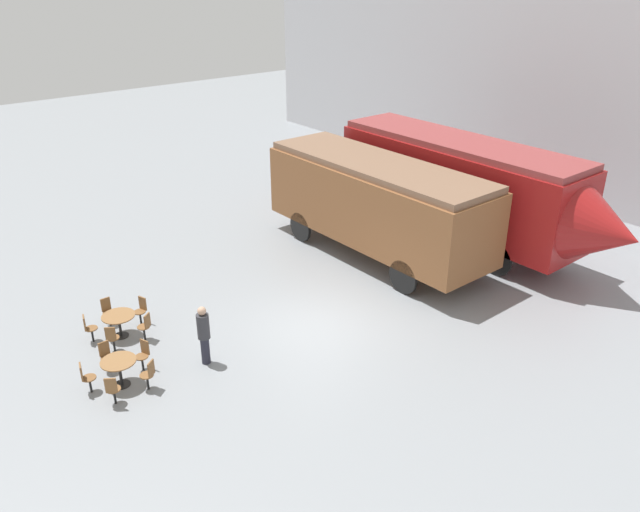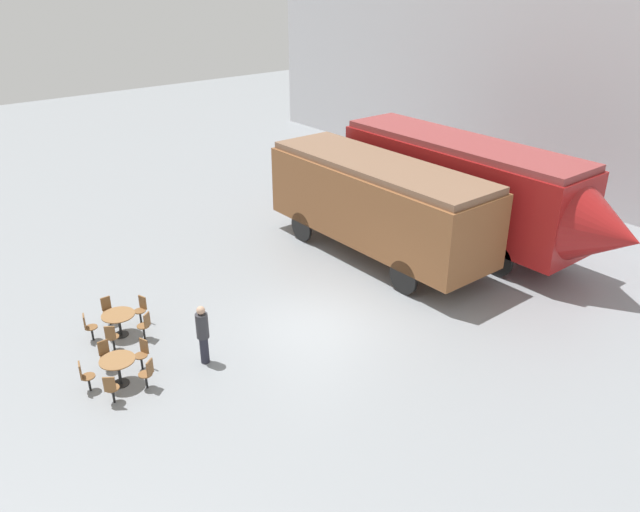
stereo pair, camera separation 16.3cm
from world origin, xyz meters
name	(u,v)px [view 1 (the left image)]	position (x,y,z in m)	size (l,w,h in m)	color
ground_plane	(317,324)	(0.00, 0.00, 0.00)	(80.00, 80.00, 0.00)	gray
backdrop_wall	(603,107)	(0.00, 15.26, 4.50)	(44.00, 0.15, 9.00)	silver
streamlined_locomotive	(473,187)	(-0.84, 8.18, 2.36)	(12.05, 2.65, 4.00)	maroon
passenger_coach_wooden	(377,200)	(-2.50, 4.82, 2.15)	(9.19, 2.87, 3.59)	brown
cafe_table_near	(119,366)	(-0.89, -5.81, 0.60)	(0.91, 0.91, 0.75)	black
cafe_table_mid	(119,319)	(-3.14, -4.86, 0.57)	(0.96, 0.96, 0.70)	black
cafe_chair_0	(149,373)	(-0.23, -5.31, 0.51)	(0.40, 0.40, 0.87)	black
cafe_chair_1	(143,353)	(-1.16, -5.03, 0.51)	(0.37, 0.39, 0.87)	black
cafe_chair_2	(106,355)	(-1.72, -5.83, 0.51)	(0.36, 0.36, 0.87)	black
cafe_chair_3	(86,376)	(-1.13, -6.60, 0.51)	(0.37, 0.39, 0.87)	black
cafe_chair_4	(112,389)	(-0.21, -6.28, 0.51)	(0.40, 0.40, 0.87)	black
cafe_chair_5	(107,310)	(-3.99, -4.86, 0.51)	(0.36, 0.36, 0.87)	black
cafe_chair_6	(88,327)	(-3.40, -5.67, 0.51)	(0.37, 0.39, 0.87)	black
cafe_chair_7	(112,337)	(-2.45, -5.36, 0.51)	(0.40, 0.40, 0.87)	black
cafe_chair_8	(145,325)	(-2.45, -4.36, 0.51)	(0.40, 0.40, 0.87)	black
cafe_chair_9	(141,309)	(-3.40, -4.05, 0.51)	(0.37, 0.39, 0.87)	black
visitor_person	(204,333)	(-0.37, -3.60, 0.96)	(0.34, 0.34, 1.75)	#262633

